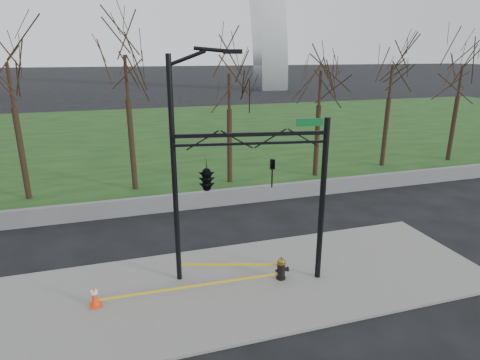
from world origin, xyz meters
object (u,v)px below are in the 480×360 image
object	(u,v)px
fire_hydrant	(281,269)
street_light	(180,157)
traffic_cone	(95,296)
traffic_signal_mast	(230,175)

from	to	relation	value
fire_hydrant	street_light	world-z (taller)	street_light
fire_hydrant	traffic_cone	world-z (taller)	fire_hydrant
traffic_cone	traffic_signal_mast	xyz separation A→B (m)	(4.60, 0.06, 3.68)
street_light	traffic_signal_mast	world-z (taller)	street_light
fire_hydrant	traffic_signal_mast	world-z (taller)	traffic_signal_mast
street_light	traffic_signal_mast	bearing A→B (deg)	-8.12
traffic_cone	fire_hydrant	bearing A→B (deg)	-1.95
street_light	traffic_cone	bearing A→B (deg)	-146.79
fire_hydrant	traffic_signal_mast	distance (m)	4.10
street_light	traffic_signal_mast	xyz separation A→B (m)	(1.50, -0.75, -0.55)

